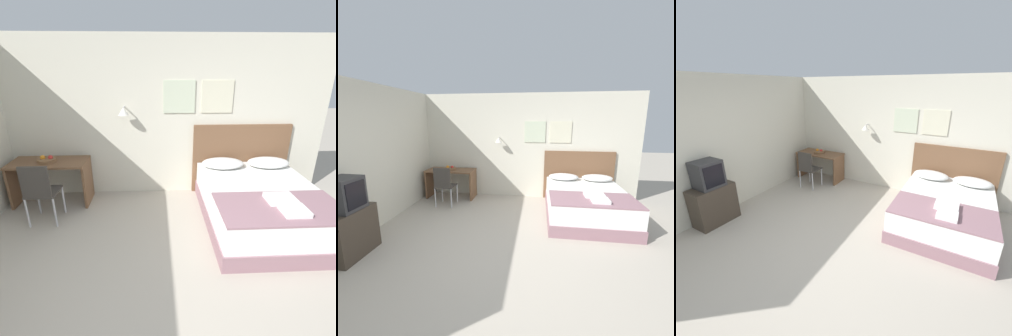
# 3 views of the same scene
# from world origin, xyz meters

# --- Properties ---
(ground_plane) EXTENTS (24.00, 24.00, 0.00)m
(ground_plane) POSITION_xyz_m (0.00, 0.00, 0.00)
(ground_plane) COLOR #B2A899
(wall_back) EXTENTS (5.81, 0.31, 2.65)m
(wall_back) POSITION_xyz_m (0.01, 2.85, 1.33)
(wall_back) COLOR beige
(wall_back) RESTS_ON ground_plane
(wall_left) EXTENTS (0.06, 5.82, 2.65)m
(wall_left) POSITION_xyz_m (-2.54, -0.09, 1.32)
(wall_left) COLOR beige
(wall_left) RESTS_ON ground_plane
(bed) EXTENTS (1.59, 2.07, 0.57)m
(bed) POSITION_xyz_m (1.46, 1.73, 0.28)
(bed) COLOR gray
(bed) RESTS_ON ground_plane
(headboard) EXTENTS (1.71, 0.06, 1.24)m
(headboard) POSITION_xyz_m (1.46, 2.79, 0.62)
(headboard) COLOR brown
(headboard) RESTS_ON ground_plane
(pillow_left) EXTENTS (0.70, 0.44, 0.15)m
(pillow_left) POSITION_xyz_m (1.07, 2.50, 0.65)
(pillow_left) COLOR white
(pillow_left) RESTS_ON bed
(pillow_right) EXTENTS (0.70, 0.44, 0.15)m
(pillow_right) POSITION_xyz_m (1.85, 2.50, 0.65)
(pillow_right) COLOR white
(pillow_right) RESTS_ON bed
(throw_blanket) EXTENTS (1.54, 0.83, 0.02)m
(throw_blanket) POSITION_xyz_m (1.46, 1.13, 0.59)
(throw_blanket) COLOR gray
(throw_blanket) RESTS_ON bed
(folded_towel_near_foot) EXTENTS (0.35, 0.28, 0.06)m
(folded_towel_near_foot) POSITION_xyz_m (1.51, 1.27, 0.63)
(folded_towel_near_foot) COLOR white
(folded_towel_near_foot) RESTS_ON throw_blanket
(folded_towel_mid_bed) EXTENTS (0.29, 0.27, 0.06)m
(folded_towel_mid_bed) POSITION_xyz_m (1.55, 0.99, 0.63)
(folded_towel_mid_bed) COLOR white
(folded_towel_mid_bed) RESTS_ON throw_blanket
(desk) EXTENTS (1.22, 0.57, 0.74)m
(desk) POSITION_xyz_m (-1.78, 2.49, 0.52)
(desk) COLOR brown
(desk) RESTS_ON ground_plane
(desk_chair) EXTENTS (0.43, 0.43, 0.94)m
(desk_chair) POSITION_xyz_m (-1.69, 1.83, 0.55)
(desk_chair) COLOR #3D3833
(desk_chair) RESTS_ON ground_plane
(fruit_bowl) EXTENTS (0.30, 0.30, 0.11)m
(fruit_bowl) POSITION_xyz_m (-1.80, 2.47, 0.77)
(fruit_bowl) COLOR brown
(fruit_bowl) RESTS_ON desk
(tv_stand) EXTENTS (0.41, 0.72, 0.72)m
(tv_stand) POSITION_xyz_m (-2.28, -0.24, 0.36)
(tv_stand) COLOR #3D3328
(tv_stand) RESTS_ON ground_plane
(television) EXTENTS (0.40, 0.42, 0.48)m
(television) POSITION_xyz_m (-2.28, -0.24, 0.97)
(television) COLOR #2D2D30
(television) RESTS_ON tv_stand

